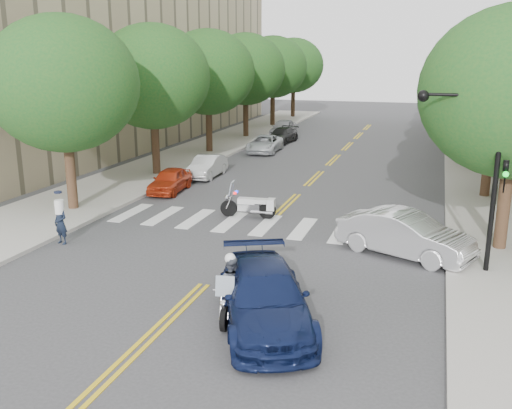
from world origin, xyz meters
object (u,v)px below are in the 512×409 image
at_px(convertible, 405,234).
at_px(sedan_blue, 265,297).
at_px(motorcycle_police, 231,288).
at_px(motorcycle_parked, 253,206).
at_px(officer_standing, 61,223).

height_order(convertible, sedan_blue, convertible).
distance_m(motorcycle_police, motorcycle_parked, 9.40).
bearing_deg(sedan_blue, officer_standing, 132.03).
bearing_deg(convertible, motorcycle_parked, 89.17).
height_order(motorcycle_parked, officer_standing, officer_standing).
bearing_deg(motorcycle_parked, sedan_blue, -165.54).
bearing_deg(convertible, officer_standing, 124.98).
bearing_deg(motorcycle_police, motorcycle_parked, -84.50).
relative_size(motorcycle_police, convertible, 0.47).
distance_m(convertible, sedan_blue, 7.14).
xyz_separation_m(officer_standing, sedan_blue, (9.00, -3.93, -0.04)).
relative_size(motorcycle_parked, sedan_blue, 0.46).
relative_size(motorcycle_parked, convertible, 0.52).
bearing_deg(motorcycle_parked, convertible, -119.42).
bearing_deg(officer_standing, motorcycle_police, -8.86).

